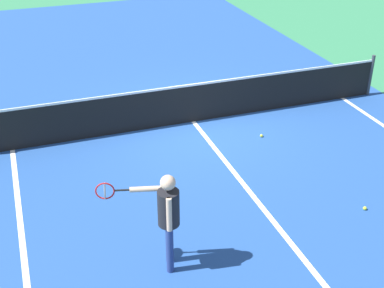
# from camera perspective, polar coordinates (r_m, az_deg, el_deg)

# --- Properties ---
(ground_plane) EXTENTS (60.00, 60.00, 0.00)m
(ground_plane) POSITION_cam_1_polar(r_m,az_deg,el_deg) (12.40, 0.15, 2.46)
(ground_plane) COLOR #337F51
(court_surface_inbounds) EXTENTS (10.62, 24.40, 0.00)m
(court_surface_inbounds) POSITION_cam_1_polar(r_m,az_deg,el_deg) (12.40, 0.15, 2.46)
(court_surface_inbounds) COLOR #234C93
(court_surface_inbounds) RESTS_ON ground_plane
(line_center_service) EXTENTS (0.10, 6.40, 0.01)m
(line_center_service) POSITION_cam_1_polar(r_m,az_deg,el_deg) (9.85, 6.44, -5.36)
(line_center_service) COLOR white
(line_center_service) RESTS_ON ground_plane
(net) EXTENTS (9.85, 0.09, 1.07)m
(net) POSITION_cam_1_polar(r_m,az_deg,el_deg) (12.19, 0.15, 4.54)
(net) COLOR #33383D
(net) RESTS_ON ground_plane
(player_near) EXTENTS (1.12, 0.71, 1.63)m
(player_near) POSITION_cam_1_polar(r_m,az_deg,el_deg) (7.61, -2.78, -7.42)
(player_near) COLOR navy
(player_near) RESTS_ON ground_plane
(tennis_ball_mid_court) EXTENTS (0.07, 0.07, 0.07)m
(tennis_ball_mid_court) POSITION_cam_1_polar(r_m,az_deg,el_deg) (9.84, 18.30, -6.65)
(tennis_ball_mid_court) COLOR #CCE033
(tennis_ball_mid_court) RESTS_ON ground_plane
(tennis_ball_near_net) EXTENTS (0.07, 0.07, 0.07)m
(tennis_ball_near_net) POSITION_cam_1_polar(r_m,az_deg,el_deg) (11.79, 7.56, 0.90)
(tennis_ball_near_net) COLOR #CCE033
(tennis_ball_near_net) RESTS_ON ground_plane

